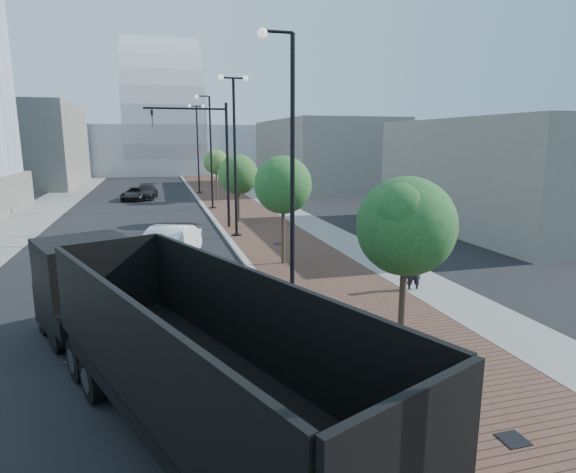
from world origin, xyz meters
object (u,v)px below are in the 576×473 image
object	(u,v)px
dark_car_mid	(135,194)
pedestrian	(413,270)
dump_truck	(128,324)
white_sedan	(167,246)

from	to	relation	value
dark_car_mid	pedestrian	xyz separation A→B (m)	(11.23, -32.38, 0.25)
dump_truck	pedestrian	size ratio (longest dim) A/B	7.63
white_sedan	pedestrian	bearing A→B (deg)	-15.55
dark_car_mid	white_sedan	bearing A→B (deg)	-73.66
pedestrian	dump_truck	bearing A→B (deg)	33.00
white_sedan	pedestrian	size ratio (longest dim) A/B	2.99
dump_truck	dark_car_mid	bearing A→B (deg)	69.36
dark_car_mid	pedestrian	distance (m)	34.27
dump_truck	pedestrian	distance (m)	10.97
dark_car_mid	dump_truck	bearing A→B (deg)	-77.08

